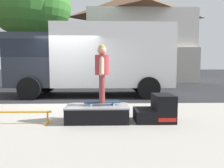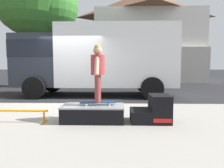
% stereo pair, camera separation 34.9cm
% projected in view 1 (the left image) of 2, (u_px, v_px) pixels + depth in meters
% --- Properties ---
extents(ground_plane, '(140.00, 140.00, 0.00)m').
position_uv_depth(ground_plane, '(62.00, 104.00, 7.14)').
color(ground_plane, black).
extents(sidewalk_slab, '(50.00, 5.00, 0.12)m').
position_uv_depth(sidewalk_slab, '(30.00, 129.00, 4.15)').
color(sidewalk_slab, gray).
rests_on(sidewalk_slab, ground).
extents(skate_box, '(1.35, 0.69, 0.35)m').
position_uv_depth(skate_box, '(97.00, 113.00, 4.50)').
color(skate_box, black).
rests_on(skate_box, sidewalk_slab).
extents(kicker_ramp, '(0.84, 0.66, 0.59)m').
position_uv_depth(kicker_ramp, '(157.00, 110.00, 4.53)').
color(kicker_ramp, black).
rests_on(kicker_ramp, sidewalk_slab).
extents(grind_rail, '(1.48, 0.28, 0.27)m').
position_uv_depth(grind_rail, '(16.00, 114.00, 4.32)').
color(grind_rail, orange).
rests_on(grind_rail, sidewalk_slab).
extents(skateboard, '(0.80, 0.31, 0.07)m').
position_uv_depth(skateboard, '(102.00, 103.00, 4.52)').
color(skateboard, navy).
rests_on(skateboard, skate_box).
extents(skater_kid, '(0.30, 0.64, 1.25)m').
position_uv_depth(skater_kid, '(102.00, 68.00, 4.46)').
color(skater_kid, brown).
rests_on(skater_kid, skateboard).
extents(box_truck, '(6.91, 2.63, 3.05)m').
position_uv_depth(box_truck, '(91.00, 58.00, 9.21)').
color(box_truck, white).
rests_on(box_truck, ground).
extents(house_behind, '(9.54, 8.22, 8.40)m').
position_uv_depth(house_behind, '(136.00, 36.00, 20.07)').
color(house_behind, silver).
rests_on(house_behind, ground).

